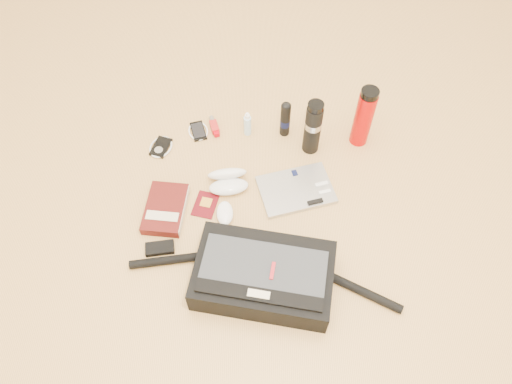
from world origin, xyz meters
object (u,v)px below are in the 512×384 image
at_px(laptop, 296,190).
at_px(messenger_bag, 263,275).
at_px(book, 166,209).
at_px(thermos_red, 364,117).
at_px(thermos_black, 313,127).

bearing_deg(laptop, messenger_bag, -124.51).
distance_m(book, thermos_red, 0.88).
bearing_deg(thermos_black, book, -151.47).
height_order(book, thermos_red, thermos_red).
relative_size(messenger_bag, laptop, 2.95).
height_order(messenger_bag, thermos_black, thermos_black).
relative_size(laptop, thermos_black, 1.24).
bearing_deg(thermos_black, messenger_bag, -108.80).
distance_m(messenger_bag, thermos_red, 0.79).
bearing_deg(messenger_bag, thermos_red, 67.87).
height_order(messenger_bag, book, messenger_bag).
xyz_separation_m(book, thermos_black, (0.59, 0.32, 0.11)).
bearing_deg(book, thermos_black, 34.90).
xyz_separation_m(messenger_bag, thermos_red, (0.42, 0.66, 0.08)).
height_order(laptop, thermos_red, thermos_red).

